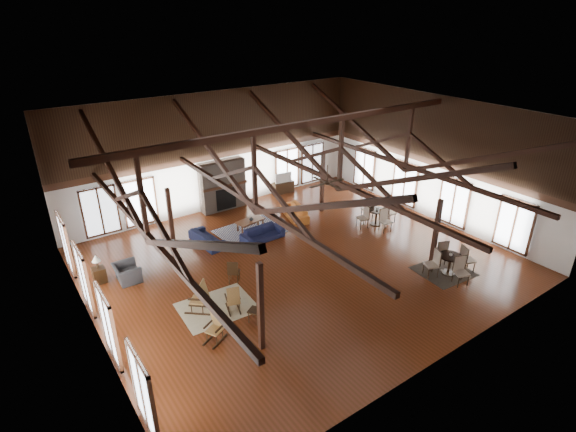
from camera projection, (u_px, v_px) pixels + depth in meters
floor at (299, 262)px, 18.62m from camera, size 16.00×16.00×0.00m
ceiling at (301, 118)px, 16.09m from camera, size 16.00×14.00×0.02m
wall_back at (217, 152)px, 22.56m from camera, size 16.00×0.02×6.00m
wall_front at (453, 276)px, 12.16m from camera, size 16.00×0.02×6.00m
wall_left at (81, 254)px, 13.20m from camera, size 0.02×14.00×6.00m
wall_right at (434, 159)px, 21.51m from camera, size 0.02×14.00×6.00m
roof_truss at (300, 170)px, 16.92m from camera, size 15.60×14.07×3.14m
post_grid at (299, 229)px, 17.98m from camera, size 8.16×7.16×3.05m
fireplace at (223, 186)px, 23.03m from camera, size 2.50×0.69×2.60m
ceiling_fan at (327, 182)px, 16.56m from camera, size 1.60×1.60×0.75m
sofa_navy_front at (262, 234)px, 20.32m from camera, size 1.99×0.81×0.58m
sofa_navy_left at (207, 238)px, 19.93m from camera, size 2.09×0.97×0.59m
sofa_orange at (294, 212)px, 22.46m from camera, size 2.20×1.28×0.60m
coffee_table at (250, 221)px, 21.12m from camera, size 1.44×0.91×0.51m
vase at (251, 219)px, 21.02m from camera, size 0.21×0.21×0.19m
armchair at (127, 273)px, 17.24m from camera, size 1.08×0.95×0.68m
side_table_lamp at (99, 272)px, 17.10m from camera, size 0.46×0.46×1.18m
rocking_chair_a at (201, 298)px, 15.39m from camera, size 1.02×0.98×1.19m
rocking_chair_b at (233, 300)px, 15.43m from camera, size 0.61×0.86×1.00m
rocking_chair_c at (216, 327)px, 14.12m from camera, size 0.89×0.74×1.01m
side_chair_a at (233, 270)px, 16.95m from camera, size 0.58×0.58×0.98m
side_chair_b at (257, 308)px, 14.85m from camera, size 0.56×0.56×0.96m
cafe_table_near at (450, 261)px, 17.62m from camera, size 2.14×2.14×1.10m
cafe_table_far at (376, 214)px, 21.63m from camera, size 2.10×2.10×1.07m
cup_near at (451, 255)px, 17.48m from camera, size 0.14×0.14×0.09m
cup_far at (377, 209)px, 21.49m from camera, size 0.13×0.13×0.10m
tv_console at (283, 187)px, 25.48m from camera, size 1.26×0.47×0.63m
television at (283, 177)px, 25.21m from camera, size 1.01×0.23×0.58m
rug_tan at (217, 307)px, 15.81m from camera, size 2.65×2.14×0.01m
rug_navy at (251, 231)px, 21.22m from camera, size 3.18×2.46×0.01m
rug_dark at (444, 271)px, 17.96m from camera, size 2.20×2.03×0.01m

